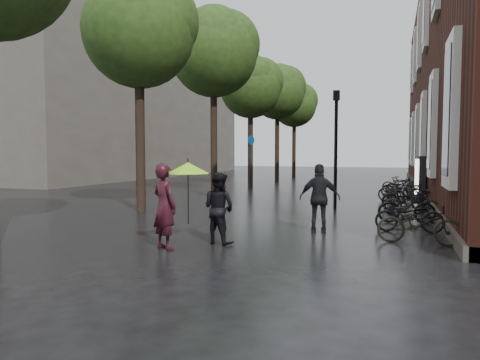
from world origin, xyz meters
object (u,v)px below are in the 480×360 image
at_px(pedestrian_walking, 320,198).
at_px(parked_bicycles, 405,196).
at_px(person_black, 219,208).
at_px(lamp_post, 336,137).
at_px(person_burgundy, 164,206).
at_px(ad_lightbox, 420,178).

distance_m(pedestrian_walking, parked_bicycles, 6.10).
bearing_deg(person_black, lamp_post, -87.90).
height_order(person_black, parked_bicycles, person_black).
xyz_separation_m(person_burgundy, person_black, (0.87, 0.91, -0.11)).
distance_m(person_black, pedestrian_walking, 2.88).
relative_size(person_burgundy, parked_bicycles, 0.13).
bearing_deg(pedestrian_walking, ad_lightbox, -117.82).
xyz_separation_m(parked_bicycles, ad_lightbox, (0.66, 3.01, 0.50)).
bearing_deg(lamp_post, person_burgundy, -107.79).
relative_size(person_black, ad_lightbox, 0.84).
xyz_separation_m(person_black, parked_bicycles, (4.13, 7.82, -0.34)).
xyz_separation_m(person_black, pedestrian_walking, (1.92, 2.15, 0.08)).
relative_size(parked_bicycles, lamp_post, 3.21).
distance_m(person_burgundy, lamp_post, 8.56).
bearing_deg(lamp_post, pedestrian_walking, -87.45).
bearing_deg(ad_lightbox, person_black, -117.47).
distance_m(ad_lightbox, lamp_post, 5.12).
xyz_separation_m(parked_bicycles, lamp_post, (-2.43, -0.74, 2.15)).
bearing_deg(ad_lightbox, parked_bicycles, -105.98).
height_order(person_burgundy, lamp_post, lamp_post).
bearing_deg(lamp_post, ad_lightbox, 50.48).
bearing_deg(pedestrian_walking, parked_bicycles, -120.82).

